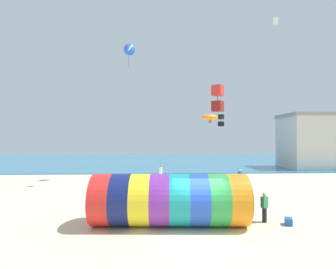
# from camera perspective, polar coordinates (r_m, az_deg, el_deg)

# --- Properties ---
(ground_plane) EXTENTS (120.00, 120.00, 0.00)m
(ground_plane) POSITION_cam_1_polar(r_m,az_deg,el_deg) (13.42, 6.77, -20.38)
(ground_plane) COLOR beige
(sea) EXTENTS (120.00, 40.00, 0.10)m
(sea) POSITION_cam_1_polar(r_m,az_deg,el_deg) (52.57, -0.00, -5.54)
(sea) COLOR teal
(sea) RESTS_ON ground
(giant_inflatable_tube) EXTENTS (8.04, 2.98, 2.63)m
(giant_inflatable_tube) POSITION_cam_1_polar(r_m,az_deg,el_deg) (13.93, 0.42, -13.99)
(giant_inflatable_tube) COLOR red
(giant_inflatable_tube) RESTS_ON ground
(kite_handler) EXTENTS (0.42, 0.36, 1.59)m
(kite_handler) POSITION_cam_1_polar(r_m,az_deg,el_deg) (15.42, 20.25, -14.61)
(kite_handler) COLOR black
(kite_handler) RESTS_ON ground
(kite_white_diamond) EXTENTS (0.50, 0.09, 1.22)m
(kite_white_diamond) POSITION_cam_1_polar(r_m,az_deg,el_deg) (29.24, 22.37, 21.78)
(kite_white_diamond) COLOR white
(kite_red_box) EXTENTS (0.85, 0.85, 1.73)m
(kite_red_box) POSITION_cam_1_polar(r_m,az_deg,el_deg) (16.62, 10.75, 7.72)
(kite_red_box) COLOR red
(kite_blue_delta) EXTENTS (1.30, 1.67, 2.45)m
(kite_blue_delta) POSITION_cam_1_polar(r_m,az_deg,el_deg) (29.55, -8.60, 17.68)
(kite_blue_delta) COLOR blue
(kite_orange_parafoil) EXTENTS (1.43, 0.76, 0.68)m
(kite_orange_parafoil) POSITION_cam_1_polar(r_m,az_deg,el_deg) (20.46, 9.14, 3.74)
(kite_orange_parafoil) COLOR orange
(kite_black_box) EXTENTS (0.69, 0.69, 1.43)m
(kite_black_box) POSITION_cam_1_polar(r_m,az_deg,el_deg) (30.35, 11.47, 3.04)
(kite_black_box) COLOR black
(bystander_near_water) EXTENTS (0.31, 0.40, 1.75)m
(bystander_near_water) POSITION_cam_1_polar(r_m,az_deg,el_deg) (26.61, -1.60, -8.49)
(bystander_near_water) COLOR #726651
(bystander_near_water) RESTS_ON ground
(bystander_mid_beach) EXTENTS (0.39, 0.42, 1.53)m
(bystander_mid_beach) POSITION_cam_1_polar(r_m,az_deg,el_deg) (26.04, 15.39, -8.93)
(bystander_mid_beach) COLOR #726651
(bystander_mid_beach) RESTS_ON ground
(promenade_building) EXTENTS (14.08, 6.51, 7.98)m
(promenade_building) POSITION_cam_1_polar(r_m,az_deg,el_deg) (45.19, 32.05, -1.22)
(promenade_building) COLOR beige
(promenade_building) RESTS_ON ground
(cooler_box) EXTENTS (0.53, 0.62, 0.36)m
(cooler_box) POSITION_cam_1_polar(r_m,az_deg,el_deg) (15.59, 24.75, -16.81)
(cooler_box) COLOR #2659B2
(cooler_box) RESTS_ON ground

